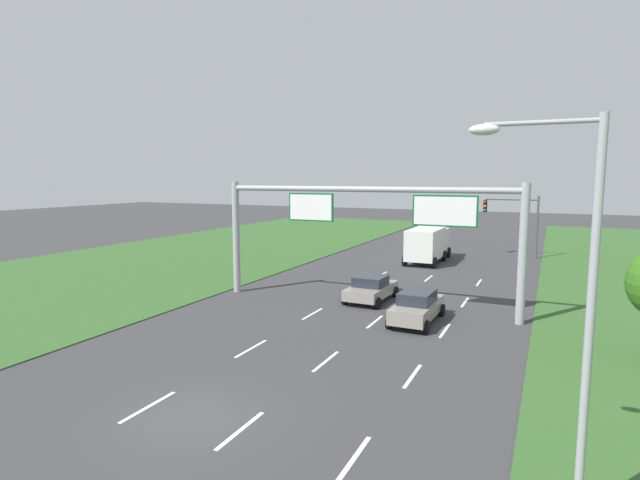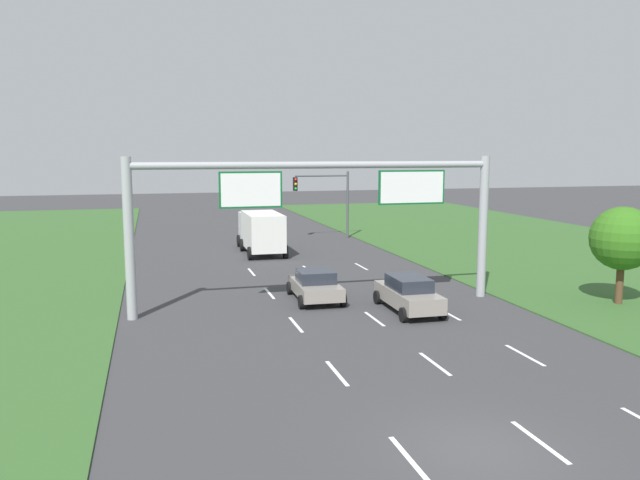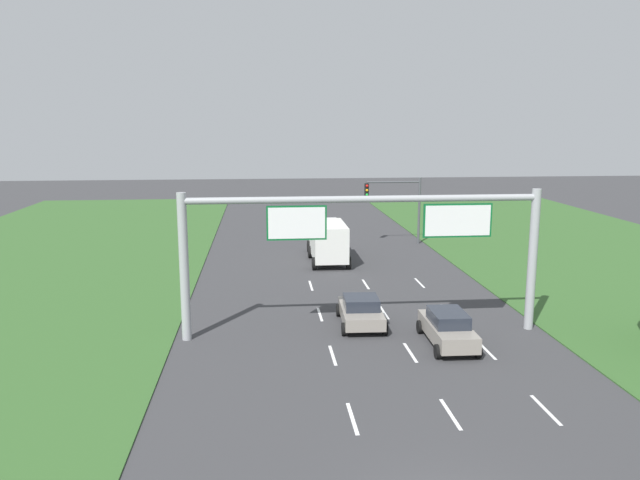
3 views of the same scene
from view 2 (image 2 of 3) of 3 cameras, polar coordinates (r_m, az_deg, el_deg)
name	(u,v)px [view 2 (image 2 of 3)]	position (r m, az deg, el deg)	size (l,w,h in m)	color
ground_plane	(476,450)	(16.42, 14.11, -18.14)	(200.00, 200.00, 0.00)	#38383A
lane_dashes_inner_left	(367,409)	(18.24, 4.35, -15.16)	(0.14, 44.40, 0.01)	white
lane_dashes_inner_right	(479,396)	(19.61, 14.32, -13.69)	(0.14, 44.40, 0.01)	white
lane_dashes_slip	(580,385)	(21.46, 22.68, -12.14)	(0.14, 44.40, 0.01)	white
car_near_red	(408,294)	(28.63, 8.09, -4.88)	(2.08, 4.49, 1.61)	gray
car_lead_silver	(315,285)	(30.45, -0.43, -4.14)	(2.35, 4.24, 1.50)	gray
box_truck	(261,230)	(44.92, -5.46, 0.89)	(2.73, 7.40, 2.95)	silver
sign_gantry	(324,203)	(28.62, 0.39, 3.45)	(17.24, 0.44, 7.00)	#9EA0A5
traffic_light_mast	(325,192)	(51.78, 0.50, 4.37)	(4.76, 0.49, 5.60)	#47494F
roadside_tree_mid	(623,239)	(32.41, 25.94, 0.11)	(2.99, 2.99, 4.68)	#513823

